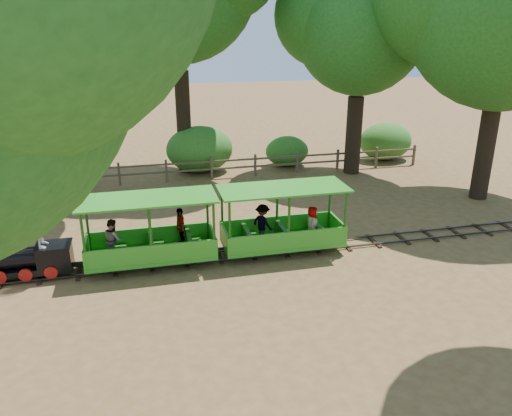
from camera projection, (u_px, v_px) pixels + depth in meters
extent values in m
plane|color=olive|center=(284.00, 251.00, 15.34)|extent=(90.00, 90.00, 0.00)
cube|color=#3F3D3A|center=(287.00, 253.00, 15.04)|extent=(22.00, 0.05, 0.05)
cube|color=#3F3D3A|center=(281.00, 245.00, 15.59)|extent=(22.00, 0.05, 0.05)
cube|color=#382314|center=(284.00, 251.00, 15.33)|extent=(0.12, 1.00, 0.05)
cube|color=#382314|center=(116.00, 268.00, 14.24)|extent=(0.12, 1.00, 0.05)
cube|color=#382314|center=(429.00, 235.00, 16.43)|extent=(0.12, 1.00, 0.05)
cube|color=black|center=(32.00, 269.00, 13.67)|extent=(2.17, 0.69, 0.18)
cylinder|color=black|center=(16.00, 258.00, 13.47)|extent=(1.38, 0.55, 0.55)
sphere|color=#B37F2B|center=(16.00, 248.00, 13.37)|extent=(0.26, 0.26, 0.26)
cylinder|color=#B37F2B|center=(6.00, 248.00, 13.31)|extent=(0.10, 0.10, 0.10)
cube|color=black|center=(55.00, 254.00, 13.68)|extent=(0.89, 0.69, 0.54)
cube|color=black|center=(53.00, 245.00, 13.58)|extent=(0.94, 0.75, 0.04)
cylinder|color=#9B110E|center=(0.00, 278.00, 13.19)|extent=(0.35, 0.06, 0.35)
cylinder|color=#9B110E|center=(6.00, 266.00, 13.83)|extent=(0.35, 0.06, 0.35)
cylinder|color=#9B110E|center=(26.00, 275.00, 13.33)|extent=(0.35, 0.06, 0.35)
cylinder|color=#9B110E|center=(30.00, 263.00, 13.97)|extent=(0.35, 0.06, 0.35)
cylinder|color=#9B110E|center=(51.00, 272.00, 13.47)|extent=(0.35, 0.06, 0.35)
cylinder|color=#9B110E|center=(55.00, 261.00, 14.11)|extent=(0.35, 0.06, 0.35)
sphere|color=white|center=(6.00, 209.00, 13.06)|extent=(1.18, 1.18, 1.18)
sphere|color=white|center=(32.00, 195.00, 13.15)|extent=(0.99, 0.99, 0.99)
imported|color=silver|center=(39.00, 218.00, 13.18)|extent=(0.40, 0.60, 1.64)
cube|color=green|center=(152.00, 255.00, 14.36)|extent=(3.63, 1.39, 0.11)
cube|color=#1B5513|center=(152.00, 259.00, 14.40)|extent=(3.27, 0.53, 0.15)
cube|color=green|center=(152.00, 254.00, 13.65)|extent=(3.63, 0.06, 0.53)
cube|color=green|center=(150.00, 236.00, 14.84)|extent=(3.63, 0.06, 0.53)
cube|color=green|center=(148.00, 199.00, 13.76)|extent=(3.80, 1.55, 0.05)
cylinder|color=#1B5513|center=(84.00, 242.00, 13.11)|extent=(0.07, 0.07, 1.71)
cylinder|color=#1B5513|center=(87.00, 225.00, 14.25)|extent=(0.07, 0.07, 1.71)
cylinder|color=#1B5513|center=(214.00, 230.00, 13.86)|extent=(0.07, 0.07, 1.71)
cylinder|color=#1B5513|center=(208.00, 214.00, 15.01)|extent=(0.07, 0.07, 1.71)
cube|color=#1B5513|center=(112.00, 250.00, 14.03)|extent=(0.13, 1.18, 0.43)
cube|color=#1B5513|center=(151.00, 246.00, 14.27)|extent=(0.13, 1.18, 0.43)
cube|color=#1B5513|center=(189.00, 243.00, 14.50)|extent=(0.13, 1.18, 0.43)
cylinder|color=black|center=(110.00, 267.00, 13.80)|extent=(0.30, 0.06, 0.30)
cylinder|color=black|center=(111.00, 256.00, 14.47)|extent=(0.30, 0.06, 0.30)
cylinder|color=black|center=(194.00, 259.00, 14.31)|extent=(0.30, 0.06, 0.30)
cylinder|color=black|center=(191.00, 248.00, 14.97)|extent=(0.30, 0.06, 0.30)
imported|color=gray|center=(113.00, 239.00, 13.79)|extent=(0.62, 0.69, 1.19)
imported|color=gray|center=(180.00, 226.00, 14.69)|extent=(0.39, 0.72, 1.16)
cube|color=green|center=(282.00, 242.00, 15.21)|extent=(3.63, 1.39, 0.11)
cube|color=#1B5513|center=(282.00, 245.00, 15.26)|extent=(3.27, 0.53, 0.15)
cube|color=green|center=(289.00, 241.00, 14.51)|extent=(3.63, 0.06, 0.53)
cube|color=green|center=(277.00, 224.00, 15.69)|extent=(3.63, 0.06, 0.53)
cube|color=green|center=(283.00, 188.00, 14.61)|extent=(3.80, 1.55, 0.05)
cylinder|color=#1B5513|center=(230.00, 229.00, 13.96)|extent=(0.07, 0.07, 1.71)
cylinder|color=#1B5513|center=(222.00, 213.00, 15.11)|extent=(0.07, 0.07, 1.71)
cylinder|color=#1B5513|center=(345.00, 218.00, 14.72)|extent=(0.07, 0.07, 1.71)
cylinder|color=#1B5513|center=(329.00, 204.00, 15.86)|extent=(0.07, 0.07, 1.71)
cube|color=#1B5513|center=(247.00, 237.00, 14.88)|extent=(0.13, 1.18, 0.43)
cube|color=#1B5513|center=(282.00, 234.00, 15.12)|extent=(0.13, 1.18, 0.43)
cube|color=#1B5513|center=(316.00, 230.00, 15.36)|extent=(0.13, 1.18, 0.43)
cylinder|color=black|center=(248.00, 253.00, 14.66)|extent=(0.30, 0.06, 0.30)
cylinder|color=black|center=(243.00, 243.00, 15.32)|extent=(0.30, 0.06, 0.30)
cylinder|color=black|center=(322.00, 245.00, 15.17)|extent=(0.30, 0.06, 0.30)
cylinder|color=black|center=(314.00, 236.00, 15.83)|extent=(0.30, 0.06, 0.30)
imported|color=gray|center=(263.00, 223.00, 14.93)|extent=(0.78, 0.87, 1.17)
imported|color=gray|center=(312.00, 224.00, 14.89)|extent=(0.52, 0.64, 1.12)
cylinder|color=#2D2116|center=(17.00, 162.00, 18.32)|extent=(0.70, 0.70, 3.58)
cylinder|color=#2D2116|center=(3.00, 84.00, 17.33)|extent=(0.52, 0.53, 2.05)
cylinder|color=#2D2116|center=(184.00, 123.00, 22.75)|extent=(0.66, 0.66, 4.61)
cylinder|color=#2D2116|center=(179.00, 39.00, 21.47)|extent=(0.50, 0.50, 2.63)
cylinder|color=#2D2116|center=(354.00, 135.00, 22.76)|extent=(0.72, 0.72, 3.50)
cylinder|color=#2D2116|center=(358.00, 73.00, 21.79)|extent=(0.54, 0.54, 2.00)
sphere|color=#1C561B|center=(361.00, 29.00, 21.15)|extent=(5.57, 5.57, 5.57)
sphere|color=#1C561B|center=(402.00, 11.00, 20.44)|extent=(4.18, 4.18, 4.18)
sphere|color=#1C561B|center=(326.00, 15.00, 21.56)|extent=(4.46, 4.46, 4.46)
cylinder|color=#2D2116|center=(485.00, 151.00, 19.37)|extent=(0.68, 0.68, 3.80)
cylinder|color=#2D2116|center=(498.00, 72.00, 18.32)|extent=(0.51, 0.51, 2.17)
sphere|color=#1C561B|center=(509.00, 9.00, 17.57)|extent=(7.12, 7.12, 7.12)
cube|color=brown|center=(19.00, 181.00, 20.49)|extent=(0.10, 0.10, 1.00)
cube|color=brown|center=(70.00, 177.00, 20.92)|extent=(0.10, 0.10, 1.00)
cube|color=brown|center=(119.00, 174.00, 21.36)|extent=(0.10, 0.10, 1.00)
cube|color=brown|center=(166.00, 171.00, 21.80)|extent=(0.10, 0.10, 1.00)
cube|color=brown|center=(212.00, 168.00, 22.23)|extent=(0.10, 0.10, 1.00)
cube|color=brown|center=(255.00, 165.00, 22.67)|extent=(0.10, 0.10, 1.00)
cube|color=brown|center=(297.00, 163.00, 23.11)|extent=(0.10, 0.10, 1.00)
cube|color=brown|center=(338.00, 160.00, 23.54)|extent=(0.10, 0.10, 1.00)
cube|color=brown|center=(376.00, 157.00, 23.98)|extent=(0.10, 0.10, 1.00)
cube|color=brown|center=(414.00, 155.00, 24.42)|extent=(0.10, 0.10, 1.00)
cube|color=brown|center=(234.00, 160.00, 22.34)|extent=(18.00, 0.06, 0.08)
cube|color=brown|center=(234.00, 168.00, 22.47)|extent=(18.00, 0.06, 0.08)
ellipsoid|color=#2D6B1E|center=(48.00, 161.00, 21.75)|extent=(2.61, 2.01, 1.81)
ellipsoid|color=#2D6B1E|center=(200.00, 149.00, 23.14)|extent=(3.09, 2.38, 2.14)
ellipsoid|color=#2D6B1E|center=(287.00, 151.00, 24.18)|extent=(2.11, 1.63, 1.46)
ellipsoid|color=#2D6B1E|center=(386.00, 141.00, 25.25)|extent=(2.71, 2.08, 1.87)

